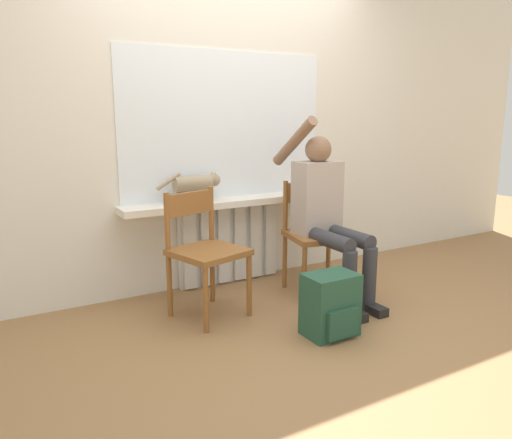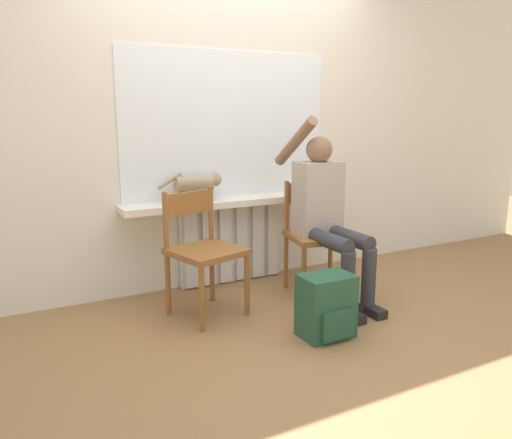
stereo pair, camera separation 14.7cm
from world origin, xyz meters
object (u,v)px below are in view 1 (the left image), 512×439
object	(u,v)px
chair_left	(205,250)
cat	(196,183)
backpack	(331,305)
chair_right	(316,233)
person	(326,209)

from	to	relation	value
chair_left	cat	distance (m)	0.62
chair_left	backpack	bearing A→B (deg)	-67.58
chair_left	backpack	size ratio (longest dim) A/B	2.17
chair_right	person	bearing A→B (deg)	-81.74
chair_right	cat	size ratio (longest dim) A/B	1.68
chair_right	person	distance (m)	0.24
chair_left	backpack	world-z (taller)	chair_left
chair_right	person	xyz separation A→B (m)	(-0.01, -0.13, 0.21)
chair_right	cat	bearing A→B (deg)	160.38
chair_right	person	world-z (taller)	person
chair_left	chair_right	bearing A→B (deg)	-15.34
chair_left	chair_right	distance (m)	0.92
chair_right	cat	xyz separation A→B (m)	(-0.77, 0.47, 0.38)
cat	backpack	distance (m)	1.37
chair_right	person	size ratio (longest dim) A/B	0.64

